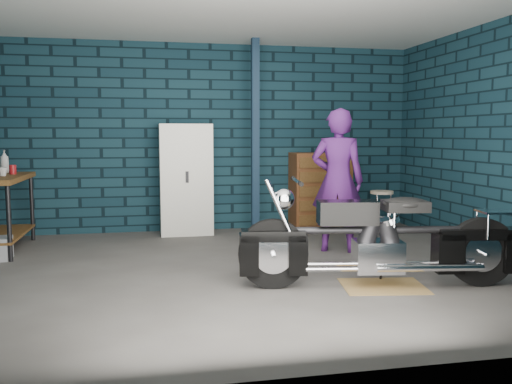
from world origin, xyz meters
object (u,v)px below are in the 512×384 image
motorcycle (385,233)px  locker (186,179)px  tool_chest (320,191)px  person (338,181)px  shop_stool (381,212)px

motorcycle → locker: 3.47m
locker → tool_chest: bearing=0.0°
tool_chest → motorcycle: bearing=-97.4°
motorcycle → person: bearing=95.2°
shop_stool → person: bearing=-134.8°
tool_chest → shop_stool: size_ratio=1.90×
motorcycle → person: person is taller
person → tool_chest: person is taller
motorcycle → locker: locker is taller
locker → motorcycle: bearing=-62.7°
person → shop_stool: 1.61m
person → locker: person is taller
locker → shop_stool: 2.83m
locker → shop_stool: size_ratio=2.59×
person → tool_chest: (0.29, 1.52, -0.29)m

